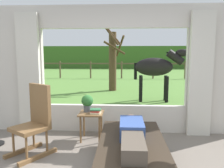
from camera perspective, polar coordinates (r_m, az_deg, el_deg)
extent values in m
cube|color=beige|center=(5.14, -22.87, 3.34)|extent=(1.15, 0.12, 2.55)
cube|color=beige|center=(4.94, 24.52, 3.11)|extent=(1.15, 0.12, 2.55)
cube|color=beige|center=(4.79, 0.33, -8.48)|extent=(2.90, 0.12, 0.55)
cube|color=beige|center=(4.66, 0.35, 16.50)|extent=(2.90, 0.12, 0.45)
cube|color=beige|center=(4.88, -20.01, 2.40)|extent=(0.44, 0.10, 2.40)
cube|color=beige|center=(4.71, 21.27, 2.17)|extent=(0.44, 0.10, 2.40)
cube|color=#568438|center=(15.58, 2.46, 1.73)|extent=(36.00, 21.68, 0.02)
cube|color=#3B6225|center=(25.34, 2.85, 6.69)|extent=(36.00, 2.00, 2.40)
cube|color=black|center=(3.40, 4.93, -18.32)|extent=(0.84, 1.57, 0.24)
cube|color=#2D2319|center=(3.31, 4.97, -15.05)|extent=(0.91, 1.71, 0.18)
cube|color=#334C8C|center=(3.38, 4.94, -10.94)|extent=(0.34, 0.60, 0.22)
cube|color=#4C4238|center=(2.83, 5.27, -15.19)|extent=(0.28, 0.68, 0.18)
sphere|color=tan|center=(3.75, 4.78, -9.05)|extent=(0.20, 0.20, 0.20)
cube|color=brown|center=(3.86, -19.90, -10.40)|extent=(0.67, 0.67, 0.06)
cube|color=brown|center=(3.89, -17.52, -4.99)|extent=(0.43, 0.32, 0.68)
cube|color=brown|center=(4.16, -21.19, -15.15)|extent=(0.43, 0.60, 0.06)
cube|color=brown|center=(3.85, -17.92, -16.90)|extent=(0.43, 0.60, 0.06)
cylinder|color=brown|center=(3.99, -23.43, -13.11)|extent=(0.04, 0.04, 0.38)
cylinder|color=brown|center=(3.70, -20.60, -14.63)|extent=(0.04, 0.04, 0.38)
cylinder|color=brown|center=(4.16, -19.02, -12.02)|extent=(0.04, 0.04, 0.38)
cylinder|color=brown|center=(3.88, -15.98, -13.34)|extent=(0.04, 0.04, 0.38)
cube|color=brown|center=(4.28, -5.22, -7.30)|extent=(0.44, 0.44, 0.03)
cylinder|color=brown|center=(4.22, -7.85, -11.24)|extent=(0.04, 0.04, 0.49)
cylinder|color=brown|center=(4.17, -3.17, -11.41)|extent=(0.04, 0.04, 0.49)
cylinder|color=brown|center=(4.54, -7.01, -9.86)|extent=(0.04, 0.04, 0.49)
cylinder|color=brown|center=(4.49, -2.67, -10.00)|extent=(0.04, 0.04, 0.49)
cylinder|color=#4C5156|center=(4.33, -6.16, -6.11)|extent=(0.14, 0.14, 0.12)
sphere|color=#2D6B2D|center=(4.30, -6.19, -4.17)|extent=(0.22, 0.22, 0.22)
cube|color=beige|center=(4.20, -4.08, -7.20)|extent=(0.19, 0.17, 0.03)
cube|color=#B22D28|center=(4.20, -4.21, -6.78)|extent=(0.17, 0.13, 0.03)
cube|color=#337247|center=(4.19, -4.10, -6.38)|extent=(0.19, 0.14, 0.03)
ellipsoid|color=black|center=(7.66, 10.42, 4.24)|extent=(1.26, 0.60, 0.60)
cylinder|color=black|center=(7.74, 15.52, 6.43)|extent=(0.61, 0.28, 0.53)
ellipsoid|color=black|center=(7.79, 17.32, 7.47)|extent=(0.49, 0.22, 0.24)
cube|color=black|center=(7.73, 14.94, 6.66)|extent=(0.43, 0.10, 0.32)
cylinder|color=black|center=(7.65, 5.90, 3.19)|extent=(0.10, 0.10, 0.55)
cylinder|color=black|center=(7.94, 13.21, -0.98)|extent=(0.11, 0.11, 0.85)
cylinder|color=black|center=(7.63, 13.53, -1.34)|extent=(0.11, 0.11, 0.85)
cylinder|color=black|center=(7.87, 7.14, -0.92)|extent=(0.11, 0.11, 0.85)
cylinder|color=black|center=(7.56, 7.21, -1.27)|extent=(0.11, 0.11, 0.85)
cylinder|color=#4C3823|center=(9.77, 0.15, 5.60)|extent=(0.32, 0.32, 2.48)
cylinder|color=#47331E|center=(9.43, 0.62, 9.03)|extent=(0.91, 0.34, 0.57)
cylinder|color=#47331E|center=(9.35, -0.96, 13.10)|extent=(0.92, 0.37, 1.16)
cylinder|color=#47331E|center=(9.94, 2.04, 9.47)|extent=(0.42, 0.63, 0.90)
cylinder|color=#47331E|center=(9.35, -0.38, 12.77)|extent=(0.92, 0.20, 1.08)
cylinder|color=brown|center=(16.79, -26.09, 3.30)|extent=(0.10, 0.10, 1.10)
cylinder|color=brown|center=(15.90, -19.79, 3.43)|extent=(0.10, 0.10, 1.10)
cylinder|color=brown|center=(15.23, -12.84, 3.53)|extent=(0.10, 0.10, 1.10)
cylinder|color=brown|center=(14.79, -5.37, 3.57)|extent=(0.10, 0.10, 1.10)
cylinder|color=brown|center=(14.62, 2.42, 3.55)|extent=(0.10, 0.10, 1.10)
cylinder|color=brown|center=(14.73, 10.24, 3.46)|extent=(0.10, 0.10, 1.10)
cylinder|color=brown|center=(15.10, 17.81, 3.32)|extent=(0.10, 0.10, 1.10)
cylinder|color=brown|center=(15.71, 24.90, 3.13)|extent=(0.10, 0.10, 1.10)
cube|color=brown|center=(14.60, 2.43, 5.11)|extent=(16.00, 0.06, 0.08)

